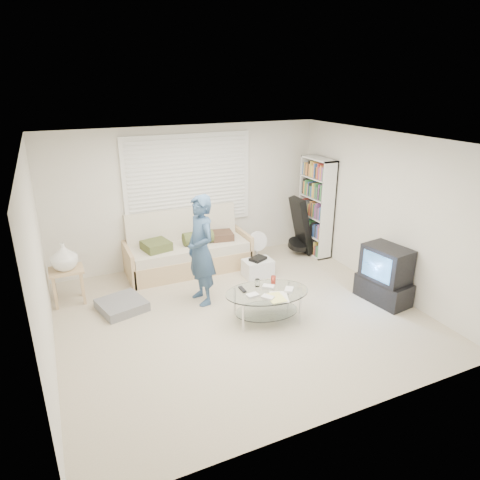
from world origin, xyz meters
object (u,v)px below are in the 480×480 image
bookshelf (316,207)px  futon_sofa (188,251)px  tv_unit (385,275)px  coffee_table (267,297)px

bookshelf → futon_sofa: bearing=174.0°
tv_unit → bookshelf: bearing=86.6°
tv_unit → coffee_table: size_ratio=0.68×
futon_sofa → bookshelf: bearing=-6.0°
futon_sofa → tv_unit: bearing=-44.9°
tv_unit → coffee_table: (-1.89, 0.24, -0.07)m
futon_sofa → coffee_table: (0.48, -2.13, 0.01)m
futon_sofa → coffee_table: 2.18m
bookshelf → coffee_table: (-2.02, -1.86, -0.58)m
tv_unit → coffee_table: 1.91m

